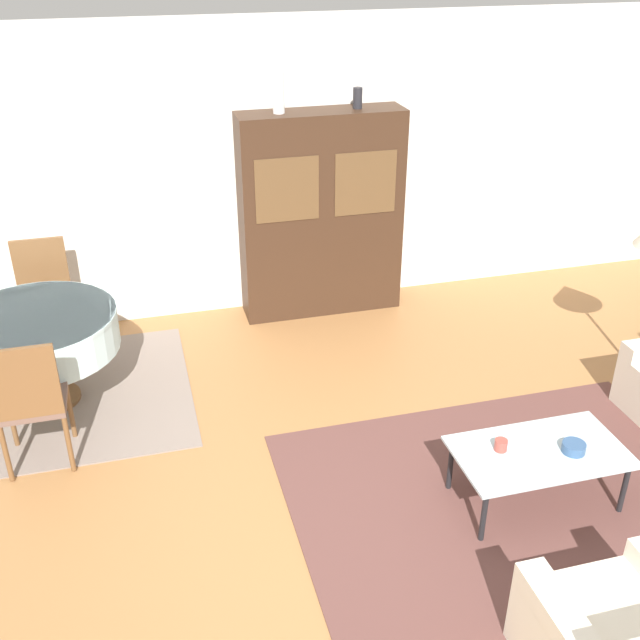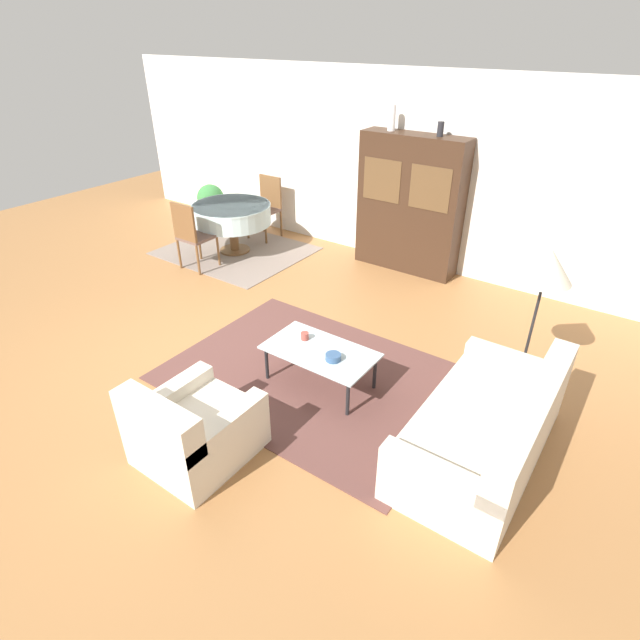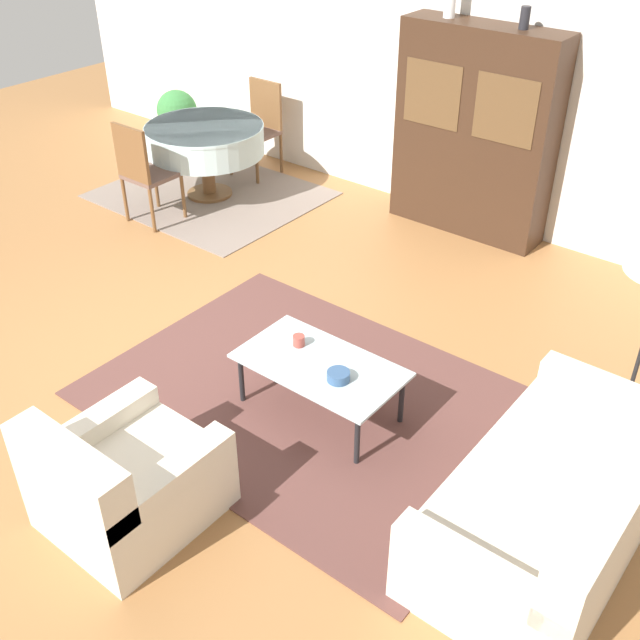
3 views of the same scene
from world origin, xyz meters
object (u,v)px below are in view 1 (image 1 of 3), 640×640
(dining_chair_near, at_px, (30,398))
(vase_tall, at_px, (278,93))
(dining_table, at_px, (37,333))
(coffee_table, at_px, (539,455))
(bowl, at_px, (574,447))
(display_cabinet, at_px, (321,215))
(cup, at_px, (501,445))
(dining_chair_far, at_px, (44,292))
(vase_short, at_px, (358,98))

(dining_chair_near, bearing_deg, vase_tall, 41.14)
(dining_table, bearing_deg, coffee_table, -33.03)
(bowl, xyz_separation_m, vase_tall, (-1.19, 3.13, 1.65))
(dining_table, relative_size, bowl, 8.24)
(display_cabinet, distance_m, dining_chair_near, 3.16)
(display_cabinet, relative_size, cup, 23.49)
(dining_table, height_order, bowl, dining_table)
(dining_chair_near, bearing_deg, dining_table, 90.00)
(dining_chair_far, bearing_deg, cup, 135.93)
(display_cabinet, height_order, dining_chair_far, display_cabinet)
(dining_table, bearing_deg, display_cabinet, 22.30)
(dining_chair_near, height_order, dining_chair_far, same)
(coffee_table, relative_size, vase_tall, 3.26)
(cup, height_order, vase_short, vase_short)
(dining_chair_far, bearing_deg, bowl, 138.61)
(dining_table, height_order, vase_short, vase_short)
(dining_table, relative_size, dining_chair_far, 1.22)
(cup, height_order, bowl, cup)
(vase_short, bearing_deg, bowl, -81.22)
(dining_chair_near, bearing_deg, dining_chair_far, 90.00)
(dining_chair_near, distance_m, cup, 3.11)
(dining_chair_near, bearing_deg, bowl, -20.76)
(vase_short, bearing_deg, coffee_table, -84.67)
(vase_short, bearing_deg, vase_tall, 180.00)
(dining_table, height_order, cup, dining_table)
(coffee_table, relative_size, vase_short, 6.07)
(dining_table, bearing_deg, cup, -34.18)
(display_cabinet, relative_size, dining_chair_near, 1.91)
(vase_short, bearing_deg, dining_chair_far, -176.06)
(dining_chair_near, distance_m, dining_chair_far, 1.67)
(coffee_table, relative_size, display_cabinet, 0.57)
(display_cabinet, relative_size, vase_tall, 5.71)
(vase_tall, distance_m, vase_short, 0.71)
(dining_table, bearing_deg, dining_chair_near, -90.00)
(dining_table, bearing_deg, bowl, -32.22)
(dining_chair_far, bearing_deg, dining_table, 90.00)
(coffee_table, distance_m, bowl, 0.22)
(vase_tall, bearing_deg, coffee_table, -72.06)
(coffee_table, xyz_separation_m, dining_chair_far, (-3.13, 2.87, 0.20))
(coffee_table, bearing_deg, dining_chair_near, 159.03)
(coffee_table, distance_m, display_cabinet, 3.19)
(dining_chair_near, bearing_deg, cup, -21.29)
(display_cabinet, relative_size, vase_short, 10.64)
(dining_table, xyz_separation_m, dining_chair_far, (0.00, 0.84, -0.04))
(bowl, distance_m, vase_tall, 3.73)
(coffee_table, bearing_deg, display_cabinet, 101.38)
(dining_chair_far, bearing_deg, dining_chair_near, 90.00)
(coffee_table, bearing_deg, cup, 163.00)
(coffee_table, height_order, display_cabinet, display_cabinet)
(display_cabinet, distance_m, vase_short, 1.10)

